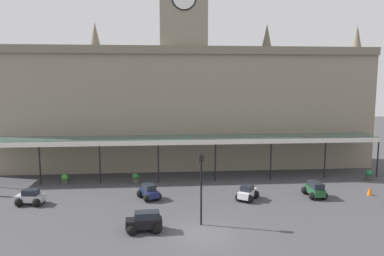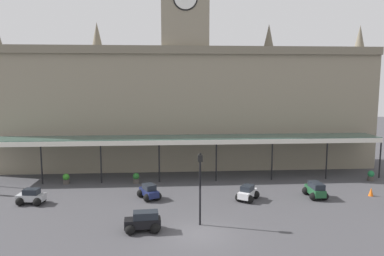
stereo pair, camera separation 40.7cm
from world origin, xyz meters
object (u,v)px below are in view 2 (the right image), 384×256
at_px(victorian_lamppost, 200,180).
at_px(car_navy_sedan, 149,193).
at_px(car_white_sedan, 247,194).
at_px(planter_by_canopy, 371,176).
at_px(planter_forecourt_centre, 66,179).
at_px(planter_near_kerb, 136,178).
at_px(car_silver_sedan, 31,198).
at_px(traffic_cone, 371,192).
at_px(car_green_estate, 315,191).
at_px(car_black_estate, 143,222).

bearing_deg(victorian_lamppost, car_navy_sedan, 122.48).
distance_m(car_white_sedan, planter_by_canopy, 13.69).
xyz_separation_m(victorian_lamppost, planter_forecourt_centre, (-11.33, 10.36, -2.50)).
height_order(victorian_lamppost, planter_near_kerb, victorian_lamppost).
bearing_deg(planter_by_canopy, car_silver_sedan, -171.29).
distance_m(victorian_lamppost, planter_by_canopy, 19.68).
relative_size(car_navy_sedan, victorian_lamppost, 0.47).
bearing_deg(planter_by_canopy, traffic_cone, -119.64).
height_order(car_silver_sedan, car_green_estate, car_green_estate).
bearing_deg(car_navy_sedan, car_silver_sedan, -175.88).
bearing_deg(car_green_estate, planter_forecourt_centre, 165.78).
xyz_separation_m(car_black_estate, planter_near_kerb, (-1.34, 10.92, -0.07)).
distance_m(car_black_estate, victorian_lamppost, 4.44).
bearing_deg(car_silver_sedan, car_white_sedan, -0.72).
height_order(car_green_estate, planter_near_kerb, car_green_estate).
xyz_separation_m(car_black_estate, traffic_cone, (18.16, 5.82, -0.22)).
bearing_deg(car_silver_sedan, planter_forecourt_centre, 77.65).
bearing_deg(car_navy_sedan, car_green_estate, -2.63).
relative_size(car_black_estate, planter_near_kerb, 2.41).
height_order(car_white_sedan, planter_by_canopy, car_white_sedan).
xyz_separation_m(car_black_estate, victorian_lamppost, (3.64, 0.75, 2.43)).
bearing_deg(car_black_estate, car_white_sedan, 35.15).
bearing_deg(planter_near_kerb, victorian_lamppost, -63.92).
height_order(car_black_estate, car_navy_sedan, car_black_estate).
bearing_deg(traffic_cone, car_silver_sedan, -179.82).
bearing_deg(car_black_estate, traffic_cone, 17.76).
height_order(car_silver_sedan, traffic_cone, car_silver_sedan).
xyz_separation_m(car_white_sedan, planter_by_canopy, (12.85, 4.74, -0.01)).
relative_size(car_black_estate, planter_by_canopy, 2.41).
distance_m(car_green_estate, planter_near_kerb, 15.66).
xyz_separation_m(planter_forecourt_centre, planter_near_kerb, (6.35, -0.19, 0.00)).
relative_size(car_green_estate, victorian_lamppost, 0.47).
bearing_deg(planter_forecourt_centre, traffic_cone, -11.58).
bearing_deg(planter_by_canopy, planter_near_kerb, 178.28).
xyz_separation_m(car_black_estate, planter_by_canopy, (20.68, 10.26, -0.07)).
bearing_deg(car_black_estate, car_green_estate, 23.19).
height_order(planter_forecourt_centre, planter_by_canopy, same).
bearing_deg(car_green_estate, car_white_sedan, -177.56).
distance_m(car_black_estate, traffic_cone, 19.07).
relative_size(car_green_estate, planter_near_kerb, 2.35).
height_order(car_black_estate, planter_near_kerb, car_black_estate).
bearing_deg(car_silver_sedan, planter_near_kerb, 34.58).
bearing_deg(planter_forecourt_centre, planter_near_kerb, -1.74).
bearing_deg(car_navy_sedan, planter_by_canopy, 10.67).
bearing_deg(planter_forecourt_centre, car_green_estate, -14.22).
height_order(car_white_sedan, car_black_estate, car_black_estate).
distance_m(traffic_cone, planter_by_canopy, 5.11).
relative_size(car_silver_sedan, traffic_cone, 3.08).
relative_size(car_black_estate, traffic_cone, 3.33).
bearing_deg(car_silver_sedan, traffic_cone, 0.18).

